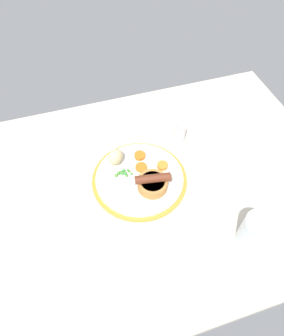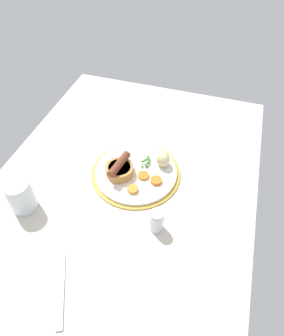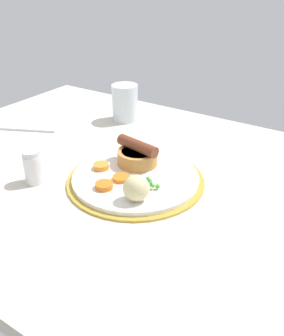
% 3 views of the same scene
% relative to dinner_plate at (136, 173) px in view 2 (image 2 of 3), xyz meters
% --- Properties ---
extents(dining_table, '(1.10, 0.80, 0.03)m').
position_rel_dinner_plate_xyz_m(dining_table, '(0.04, -0.03, -0.02)').
color(dining_table, beige).
rests_on(dining_table, ground).
extents(dinner_plate, '(0.28, 0.28, 0.01)m').
position_rel_dinner_plate_xyz_m(dinner_plate, '(0.00, 0.00, 0.00)').
color(dinner_plate, '#B79333').
rests_on(dinner_plate, dining_table).
extents(sausage_pudding, '(0.10, 0.09, 0.05)m').
position_rel_dinner_plate_xyz_m(sausage_pudding, '(0.03, -0.04, 0.03)').
color(sausage_pudding, '#BC8442').
rests_on(sausage_pudding, dinner_plate).
extents(pea_pile, '(0.05, 0.03, 0.02)m').
position_rel_dinner_plate_xyz_m(pea_pile, '(-0.04, 0.02, 0.02)').
color(pea_pile, '#4A9A2F').
rests_on(pea_pile, dinner_plate).
extents(potato_chunk_0, '(0.06, 0.06, 0.05)m').
position_rel_dinner_plate_xyz_m(potato_chunk_0, '(-0.05, 0.07, 0.03)').
color(potato_chunk_0, beige).
rests_on(potato_chunk_0, dinner_plate).
extents(carrot_slice_0, '(0.05, 0.05, 0.01)m').
position_rel_dinner_plate_xyz_m(carrot_slice_0, '(0.01, 0.03, 0.01)').
color(carrot_slice_0, orange).
rests_on(carrot_slice_0, dinner_plate).
extents(carrot_slice_1, '(0.04, 0.04, 0.01)m').
position_rel_dinner_plate_xyz_m(carrot_slice_1, '(0.02, 0.07, 0.01)').
color(carrot_slice_1, orange).
rests_on(carrot_slice_1, dinner_plate).
extents(carrot_slice_2, '(0.05, 0.05, 0.01)m').
position_rel_dinner_plate_xyz_m(carrot_slice_2, '(0.08, 0.02, 0.01)').
color(carrot_slice_2, orange).
rests_on(carrot_slice_2, dinner_plate).
extents(fork, '(0.17, 0.09, 0.01)m').
position_rel_dinner_plate_xyz_m(fork, '(0.40, -0.05, -0.00)').
color(fork, silver).
rests_on(fork, dining_table).
extents(drinking_glass, '(0.07, 0.07, 0.10)m').
position_rel_dinner_plate_xyz_m(drinking_glass, '(0.22, -0.27, 0.04)').
color(drinking_glass, silver).
rests_on(drinking_glass, dining_table).
extents(salt_shaker, '(0.04, 0.04, 0.07)m').
position_rel_dinner_plate_xyz_m(salt_shaker, '(0.17, 0.11, 0.03)').
color(salt_shaker, silver).
rests_on(salt_shaker, dining_table).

